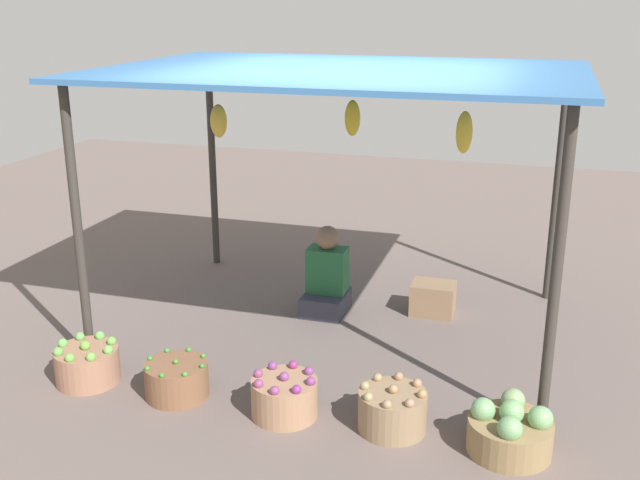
% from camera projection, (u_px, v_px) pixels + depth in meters
% --- Properties ---
extents(ground_plane, '(14.00, 14.00, 0.00)m').
position_uv_depth(ground_plane, '(340.00, 326.00, 6.37)').
color(ground_plane, '#675954').
extents(market_stall_structure, '(3.63, 2.63, 2.14)m').
position_uv_depth(market_stall_structure, '(342.00, 86.00, 5.75)').
color(market_stall_structure, '#38332D').
rests_on(market_stall_structure, ground).
extents(vendor_person, '(0.36, 0.44, 0.78)m').
position_uv_depth(vendor_person, '(327.00, 279.00, 6.59)').
color(vendor_person, '#373847').
rests_on(vendor_person, ground).
extents(basket_green_apples, '(0.46, 0.46, 0.32)m').
position_uv_depth(basket_green_apples, '(87.00, 364.00, 5.42)').
color(basket_green_apples, '#9C6D53').
rests_on(basket_green_apples, ground).
extents(basket_green_chilies, '(0.44, 0.44, 0.28)m').
position_uv_depth(basket_green_chilies, '(177.00, 379.00, 5.23)').
color(basket_green_chilies, brown).
rests_on(basket_green_chilies, ground).
extents(basket_purple_onions, '(0.44, 0.44, 0.32)m').
position_uv_depth(basket_purple_onions, '(284.00, 397.00, 4.98)').
color(basket_purple_onions, '#A17758').
rests_on(basket_purple_onions, ground).
extents(basket_potatoes, '(0.44, 0.44, 0.32)m').
position_uv_depth(basket_potatoes, '(392.00, 410.00, 4.82)').
color(basket_potatoes, '#8E7354').
rests_on(basket_potatoes, ground).
extents(basket_cabbages, '(0.52, 0.52, 0.35)m').
position_uv_depth(basket_cabbages, '(510.00, 431.00, 4.58)').
color(basket_cabbages, olive).
rests_on(basket_cabbages, ground).
extents(wooden_crate_near_vendor, '(0.37, 0.29, 0.28)m').
position_uv_depth(wooden_crate_near_vendor, '(433.00, 299.00, 6.58)').
color(wooden_crate_near_vendor, '#8A6B4C').
rests_on(wooden_crate_near_vendor, ground).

